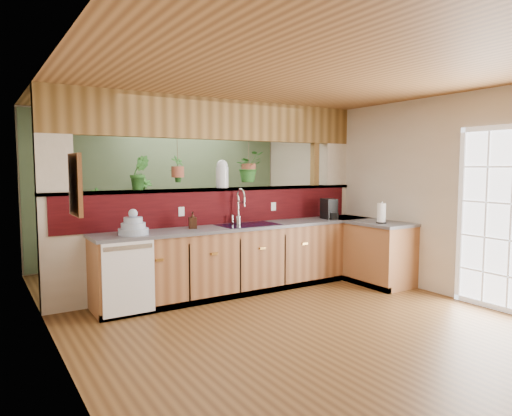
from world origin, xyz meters
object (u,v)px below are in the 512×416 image
coffee_maker (329,210)px  paper_towel (381,214)px  soap_dispenser (193,220)px  glass_jar (222,174)px  dish_stack (133,227)px  shelving_console (123,238)px  faucet (240,205)px

coffee_maker → paper_towel: coffee_maker is taller
soap_dispenser → coffee_maker: coffee_maker is taller
glass_jar → dish_stack: bearing=-161.9°
soap_dispenser → shelving_console: 2.30m
faucet → soap_dispenser: (-0.75, -0.10, -0.16)m
dish_stack → soap_dispenser: bearing=9.4°
soap_dispenser → coffee_maker: 2.19m
dish_stack → coffee_maker: size_ratio=1.13×
shelving_console → soap_dispenser: bearing=-100.9°
paper_towel → shelving_console: bearing=130.9°
coffee_maker → shelving_console: (-2.45, 2.33, -0.54)m
glass_jar → faucet: bearing=-55.9°
dish_stack → glass_jar: (1.40, 0.46, 0.59)m
paper_towel → dish_stack: bearing=166.7°
faucet → dish_stack: faucet is taller
faucet → shelving_console: size_ratio=0.36×
dish_stack → glass_jar: bearing=18.1°
glass_jar → shelving_console: bearing=114.5°
faucet → dish_stack: 1.58m
faucet → glass_jar: glass_jar is taller
dish_stack → paper_towel: size_ratio=1.14×
paper_towel → glass_jar: size_ratio=0.77×
dish_stack → shelving_console: dish_stack is taller
dish_stack → soap_dispenser: 0.81m
faucet → coffee_maker: bearing=-8.3°
paper_towel → shelving_console: size_ratio=0.22×
shelving_console → dish_stack: bearing=-120.5°
dish_stack → soap_dispenser: size_ratio=1.60×
faucet → coffee_maker: size_ratio=1.61×
faucet → paper_towel: faucet is taller
dish_stack → paper_towel: (3.24, -0.76, 0.04)m
dish_stack → paper_towel: same height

